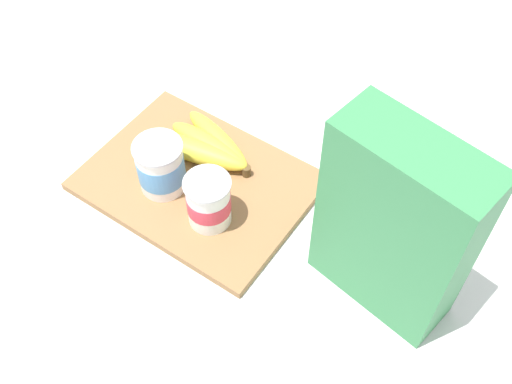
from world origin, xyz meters
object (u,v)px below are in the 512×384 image
at_px(cutting_board, 198,183).
at_px(yogurt_cup_front, 209,201).
at_px(yogurt_cup_back, 161,166).
at_px(banana_bunch, 205,146).
at_px(cereal_box, 397,225).

relative_size(cutting_board, yogurt_cup_front, 4.00).
height_order(yogurt_cup_back, banana_bunch, yogurt_cup_back).
xyz_separation_m(yogurt_cup_front, banana_bunch, (0.08, -0.10, -0.03)).
height_order(cereal_box, yogurt_cup_back, cereal_box).
bearing_deg(yogurt_cup_front, yogurt_cup_back, -6.18).
bearing_deg(banana_bunch, yogurt_cup_front, 130.44).
distance_m(yogurt_cup_front, yogurt_cup_back, 0.10).
distance_m(cutting_board, banana_bunch, 0.06).
relative_size(cereal_box, banana_bunch, 1.53).
bearing_deg(cutting_board, yogurt_cup_back, 44.63).
relative_size(cereal_box, yogurt_cup_front, 3.43).
distance_m(cereal_box, yogurt_cup_back, 0.37).
bearing_deg(cutting_board, banana_bunch, -65.63).
xyz_separation_m(cereal_box, yogurt_cup_back, (0.35, 0.04, -0.09)).
xyz_separation_m(yogurt_cup_front, yogurt_cup_back, (0.10, -0.01, 0.00)).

